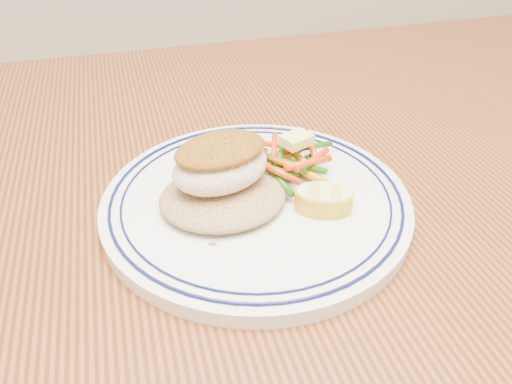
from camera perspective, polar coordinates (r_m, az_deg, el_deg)
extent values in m
cube|color=#502510|center=(0.54, 1.87, -0.79)|extent=(1.50, 0.90, 0.04)
cylinder|color=#502510|center=(1.33, 25.22, 0.29)|extent=(0.07, 0.07, 0.71)
cylinder|color=white|center=(0.48, 0.00, -1.21)|extent=(0.30, 0.30, 0.01)
torus|color=#0A113F|center=(0.48, 0.00, -0.39)|extent=(0.28, 0.28, 0.00)
torus|color=#0A113F|center=(0.48, 0.00, -0.39)|extent=(0.26, 0.26, 0.00)
ellipsoid|color=olive|center=(0.46, -3.81, -0.24)|extent=(0.12, 0.11, 0.02)
ellipsoid|color=#F3E4C9|center=(0.46, -4.07, 2.83)|extent=(0.11, 0.09, 0.04)
ellipsoid|color=#8D5B16|center=(0.45, -4.10, 4.90)|extent=(0.10, 0.08, 0.02)
cylinder|color=red|center=(0.52, 3.79, 2.84)|extent=(0.05, 0.04, 0.01)
cylinder|color=red|center=(0.52, 0.61, 3.37)|extent=(0.03, 0.04, 0.01)
cylinder|color=red|center=(0.51, 3.76, 2.62)|extent=(0.05, 0.03, 0.01)
cylinder|color=#1D540A|center=(0.50, 2.14, 2.26)|extent=(0.05, 0.02, 0.01)
cylinder|color=#C49514|center=(0.50, 5.71, 2.20)|extent=(0.03, 0.05, 0.01)
cylinder|color=#1D540A|center=(0.51, 4.24, 2.69)|extent=(0.06, 0.03, 0.01)
cylinder|color=#1D540A|center=(0.51, 1.20, 2.95)|extent=(0.04, 0.06, 0.02)
cylinder|color=#C49514|center=(0.53, 3.60, 4.41)|extent=(0.02, 0.06, 0.01)
cylinder|color=#C49514|center=(0.53, 4.46, 4.38)|extent=(0.01, 0.06, 0.01)
cylinder|color=#1D540A|center=(0.51, 4.59, 3.05)|extent=(0.06, 0.04, 0.01)
cylinder|color=#C49514|center=(0.52, 3.03, 3.87)|extent=(0.05, 0.03, 0.01)
cylinder|color=#1D540A|center=(0.48, 2.46, 1.59)|extent=(0.02, 0.06, 0.01)
cylinder|color=#1D540A|center=(0.50, 5.53, 2.96)|extent=(0.04, 0.04, 0.01)
cylinder|color=red|center=(0.51, 1.32, 3.96)|extent=(0.06, 0.02, 0.02)
cylinder|color=red|center=(0.53, 2.90, 5.30)|extent=(0.05, 0.03, 0.01)
cylinder|color=#1D540A|center=(0.53, 5.71, 5.07)|extent=(0.06, 0.01, 0.01)
cylinder|color=#1D540A|center=(0.52, 3.00, 4.88)|extent=(0.03, 0.05, 0.01)
cylinder|color=red|center=(0.52, 2.08, 5.19)|extent=(0.02, 0.05, 0.01)
cylinder|color=red|center=(0.53, 6.25, 5.39)|extent=(0.02, 0.06, 0.01)
cylinder|color=#1D540A|center=(0.50, 2.95, 3.50)|extent=(0.04, 0.05, 0.01)
cylinder|color=red|center=(0.49, 2.88, 3.38)|extent=(0.03, 0.04, 0.01)
cylinder|color=red|center=(0.50, 6.59, 3.69)|extent=(0.04, 0.03, 0.01)
cylinder|color=#1D540A|center=(0.49, 6.00, 3.27)|extent=(0.05, 0.02, 0.01)
cylinder|color=red|center=(0.48, 2.37, 2.38)|extent=(0.04, 0.04, 0.01)
cylinder|color=red|center=(0.49, 5.99, 3.30)|extent=(0.06, 0.02, 0.01)
cube|color=#F4E577|center=(0.51, 4.64, 5.97)|extent=(0.04, 0.03, 0.01)
torus|color=white|center=(0.46, 7.83, 0.03)|extent=(0.06, 0.06, 0.00)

